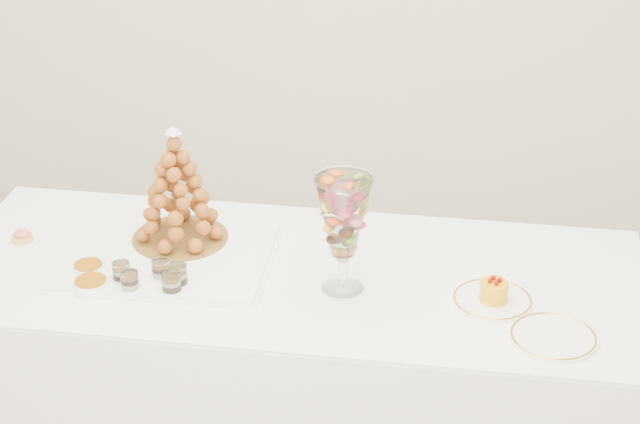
# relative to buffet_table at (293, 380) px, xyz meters

# --- Properties ---
(buffet_table) EXTENTS (2.08, 0.87, 0.78)m
(buffet_table) POSITION_rel_buffet_table_xyz_m (0.00, 0.00, 0.00)
(buffet_table) COLOR white
(buffet_table) RESTS_ON ground
(lace_tray) EXTENTS (0.61, 0.46, 0.02)m
(lace_tray) POSITION_rel_buffet_table_xyz_m (-0.38, 0.01, 0.40)
(lace_tray) COLOR white
(lace_tray) RESTS_ON buffet_table
(macaron_vase) EXTENTS (0.16, 0.16, 0.34)m
(macaron_vase) POSITION_rel_buffet_table_xyz_m (0.16, -0.07, 0.62)
(macaron_vase) COLOR white
(macaron_vase) RESTS_ON buffet_table
(cake_plate) EXTENTS (0.22, 0.22, 0.01)m
(cake_plate) POSITION_rel_buffet_table_xyz_m (0.58, -0.09, 0.40)
(cake_plate) COLOR white
(cake_plate) RESTS_ON buffet_table
(spare_plate) EXTENTS (0.23, 0.23, 0.01)m
(spare_plate) POSITION_rel_buffet_table_xyz_m (0.74, -0.26, 0.40)
(spare_plate) COLOR white
(spare_plate) RESTS_ON buffet_table
(pink_tart) EXTENTS (0.06, 0.06, 0.04)m
(pink_tart) POSITION_rel_buffet_table_xyz_m (-0.85, 0.07, 0.41)
(pink_tart) COLOR tan
(pink_tart) RESTS_ON buffet_table
(verrine_a) EXTENTS (0.06, 0.06, 0.07)m
(verrine_a) POSITION_rel_buffet_table_xyz_m (-0.47, -0.14, 0.43)
(verrine_a) COLOR white
(verrine_a) RESTS_ON buffet_table
(verrine_b) EXTENTS (0.06, 0.06, 0.07)m
(verrine_b) POSITION_rel_buffet_table_xyz_m (-0.36, -0.11, 0.43)
(verrine_b) COLOR white
(verrine_b) RESTS_ON buffet_table
(verrine_c) EXTENTS (0.06, 0.06, 0.08)m
(verrine_c) POSITION_rel_buffet_table_xyz_m (-0.30, -0.14, 0.43)
(verrine_c) COLOR white
(verrine_c) RESTS_ON buffet_table
(verrine_d) EXTENTS (0.06, 0.06, 0.07)m
(verrine_d) POSITION_rel_buffet_table_xyz_m (-0.43, -0.19, 0.43)
(verrine_d) COLOR white
(verrine_d) RESTS_ON buffet_table
(verrine_e) EXTENTS (0.05, 0.05, 0.07)m
(verrine_e) POSITION_rel_buffet_table_xyz_m (-0.31, -0.18, 0.43)
(verrine_e) COLOR white
(verrine_e) RESTS_ON buffet_table
(ramekin_back) EXTENTS (0.09, 0.09, 0.03)m
(ramekin_back) POSITION_rel_buffet_table_xyz_m (-0.58, -0.09, 0.41)
(ramekin_back) COLOR white
(ramekin_back) RESTS_ON buffet_table
(ramekin_front) EXTENTS (0.10, 0.10, 0.03)m
(ramekin_front) POSITION_rel_buffet_table_xyz_m (-0.55, -0.18, 0.41)
(ramekin_front) COLOR white
(ramekin_front) RESTS_ON buffet_table
(croquembouche) EXTENTS (0.29, 0.29, 0.36)m
(croquembouche) POSITION_rel_buffet_table_xyz_m (-0.36, 0.11, 0.59)
(croquembouche) COLOR brown
(croquembouche) RESTS_ON lace_tray
(mousse_cake) EXTENTS (0.08, 0.08, 0.07)m
(mousse_cake) POSITION_rel_buffet_table_xyz_m (0.58, -0.10, 0.43)
(mousse_cake) COLOR #E5A20A
(mousse_cake) RESTS_ON cake_plate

